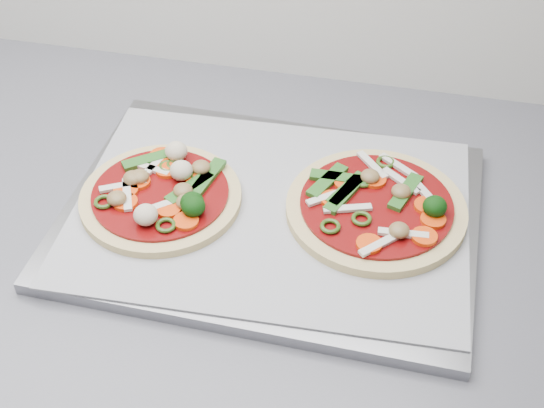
# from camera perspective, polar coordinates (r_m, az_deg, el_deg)

# --- Properties ---
(countertop) EXTENTS (3.60, 0.60, 0.04)m
(countertop) POSITION_cam_1_polar(r_m,az_deg,el_deg) (0.76, 13.78, -5.83)
(countertop) COLOR #595960
(countertop) RESTS_ON base_cabinet
(baking_tray) EXTENTS (0.42, 0.31, 0.01)m
(baking_tray) POSITION_cam_1_polar(r_m,az_deg,el_deg) (0.77, -0.09, -0.84)
(baking_tray) COLOR gray
(baking_tray) RESTS_ON countertop
(parchment) EXTENTS (0.41, 0.30, 0.00)m
(parchment) POSITION_cam_1_polar(r_m,az_deg,el_deg) (0.77, -0.09, -0.42)
(parchment) COLOR #9A9A9F
(parchment) RESTS_ON baking_tray
(pizza_left) EXTENTS (0.20, 0.20, 0.03)m
(pizza_left) POSITION_cam_1_polar(r_m,az_deg,el_deg) (0.78, -8.19, 0.80)
(pizza_left) COLOR #D6B87D
(pizza_left) RESTS_ON parchment
(pizza_right) EXTENTS (0.20, 0.20, 0.03)m
(pizza_right) POSITION_cam_1_polar(r_m,az_deg,el_deg) (0.76, 7.92, -0.18)
(pizza_right) COLOR #D6B87D
(pizza_right) RESTS_ON parchment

